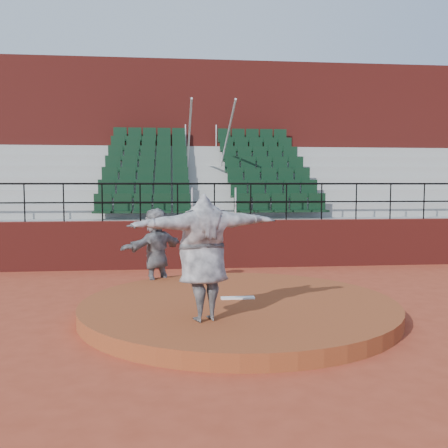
% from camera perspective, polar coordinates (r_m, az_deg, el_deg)
% --- Properties ---
extents(ground, '(90.00, 90.00, 0.00)m').
position_cam_1_polar(ground, '(8.91, 1.71, -10.31)').
color(ground, '#9C3A23').
rests_on(ground, ground).
extents(pitchers_mound, '(5.50, 5.50, 0.25)m').
position_cam_1_polar(pitchers_mound, '(8.88, 1.71, -9.53)').
color(pitchers_mound, brown).
rests_on(pitchers_mound, ground).
extents(pitching_rubber, '(0.60, 0.15, 0.03)m').
position_cam_1_polar(pitching_rubber, '(8.99, 1.58, -8.43)').
color(pitching_rubber, white).
rests_on(pitching_rubber, pitchers_mound).
extents(boundary_wall, '(24.00, 0.30, 1.30)m').
position_cam_1_polar(boundary_wall, '(13.68, -1.09, -2.30)').
color(boundary_wall, maroon).
rests_on(boundary_wall, ground).
extents(wall_railing, '(24.04, 0.05, 1.03)m').
position_cam_1_polar(wall_railing, '(13.58, -1.10, 3.49)').
color(wall_railing, black).
rests_on(wall_railing, boundary_wall).
extents(seating_deck, '(24.00, 5.97, 4.63)m').
position_cam_1_polar(seating_deck, '(17.24, -2.14, 1.73)').
color(seating_deck, '#9A9A95').
rests_on(seating_deck, ground).
extents(press_box_facade, '(24.00, 3.00, 7.10)m').
position_cam_1_polar(press_box_facade, '(21.20, -2.88, 7.99)').
color(press_box_facade, maroon).
rests_on(press_box_facade, ground).
extents(pitcher, '(2.42, 1.34, 1.90)m').
position_cam_1_polar(pitcher, '(7.45, -2.39, -3.82)').
color(pitcher, black).
rests_on(pitcher, pitchers_mound).
extents(fielder, '(1.55, 1.53, 1.78)m').
position_cam_1_polar(fielder, '(10.89, -7.77, -2.84)').
color(fielder, black).
rests_on(fielder, ground).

